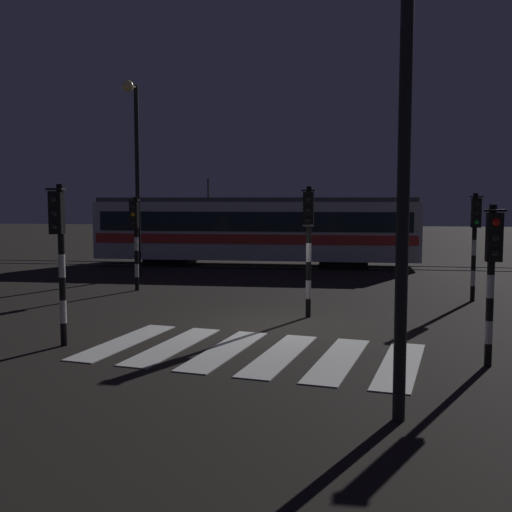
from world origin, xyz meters
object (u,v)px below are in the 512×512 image
(street_lamp_trackside_left, at_px, (135,157))
(traffic_light_median_centre, at_px, (309,232))
(traffic_light_corner_far_left, at_px, (135,229))
(traffic_light_corner_near_left, at_px, (59,240))
(street_lamp_near_kerb, at_px, (407,82))
(tram, at_px, (255,229))
(traffic_light_corner_near_right, at_px, (492,261))
(traffic_light_corner_far_right, at_px, (475,230))

(street_lamp_trackside_left, bearing_deg, traffic_light_median_centre, -44.96)
(traffic_light_corner_far_left, xyz_separation_m, street_lamp_trackside_left, (-1.14, 3.32, 2.69))
(traffic_light_corner_near_left, xyz_separation_m, traffic_light_corner_far_left, (-1.20, 8.06, -0.16))
(traffic_light_corner_far_left, relative_size, street_lamp_trackside_left, 0.42)
(traffic_light_median_centre, bearing_deg, traffic_light_corner_near_left, -141.10)
(street_lamp_near_kerb, bearing_deg, street_lamp_trackside_left, 121.19)
(traffic_light_corner_near_left, height_order, street_lamp_trackside_left, street_lamp_trackside_left)
(traffic_light_median_centre, distance_m, tram, 13.15)
(traffic_light_corner_near_right, bearing_deg, traffic_light_corner_far_right, 81.30)
(traffic_light_corner_near_left, xyz_separation_m, street_lamp_near_kerb, (6.81, -3.72, 2.40))
(traffic_light_corner_far_left, height_order, traffic_light_median_centre, traffic_light_median_centre)
(traffic_light_median_centre, bearing_deg, traffic_light_corner_far_right, 34.77)
(traffic_light_corner_far_right, distance_m, tram, 12.44)
(traffic_light_median_centre, distance_m, street_lamp_trackside_left, 10.69)
(street_lamp_near_kerb, bearing_deg, traffic_light_corner_near_left, 151.37)
(street_lamp_near_kerb, xyz_separation_m, tram, (-5.14, 20.47, -2.95))
(traffic_light_median_centre, relative_size, street_lamp_trackside_left, 0.46)
(tram, bearing_deg, traffic_light_corner_far_right, -48.47)
(traffic_light_corner_far_right, xyz_separation_m, traffic_light_corner_far_left, (-11.11, 0.62, -0.07))
(tram, bearing_deg, traffic_light_corner_near_left, -95.68)
(traffic_light_corner_near_left, bearing_deg, traffic_light_corner_far_right, 36.91)
(street_lamp_near_kerb, height_order, tram, street_lamp_near_kerb)
(traffic_light_corner_far_right, distance_m, street_lamp_near_kerb, 11.85)
(traffic_light_corner_near_left, xyz_separation_m, traffic_light_corner_near_right, (8.71, -0.37, -0.28))
(traffic_light_corner_near_left, height_order, traffic_light_median_centre, traffic_light_median_centre)
(traffic_light_corner_far_right, relative_size, traffic_light_median_centre, 0.96)
(traffic_light_corner_far_right, relative_size, street_lamp_trackside_left, 0.44)
(traffic_light_median_centre, bearing_deg, tram, 104.77)
(street_lamp_trackside_left, xyz_separation_m, tram, (4.00, 5.37, -3.08))
(traffic_light_corner_far_left, distance_m, street_lamp_trackside_left, 4.42)
(street_lamp_trackside_left, distance_m, street_lamp_near_kerb, 17.66)
(traffic_light_corner_far_right, height_order, tram, tram)
(traffic_light_corner_far_left, height_order, tram, tram)
(traffic_light_corner_far_left, bearing_deg, street_lamp_near_kerb, -55.80)
(traffic_light_corner_near_right, bearing_deg, street_lamp_near_kerb, -119.63)
(street_lamp_trackside_left, height_order, tram, street_lamp_trackside_left)
(traffic_light_corner_near_right, height_order, traffic_light_median_centre, traffic_light_median_centre)
(traffic_light_corner_far_right, distance_m, street_lamp_trackside_left, 13.13)
(traffic_light_corner_near_left, height_order, tram, tram)
(street_lamp_near_kerb, bearing_deg, traffic_light_corner_near_right, 60.37)
(traffic_light_corner_near_right, distance_m, tram, 18.52)
(street_lamp_trackside_left, relative_size, street_lamp_near_kerb, 1.03)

